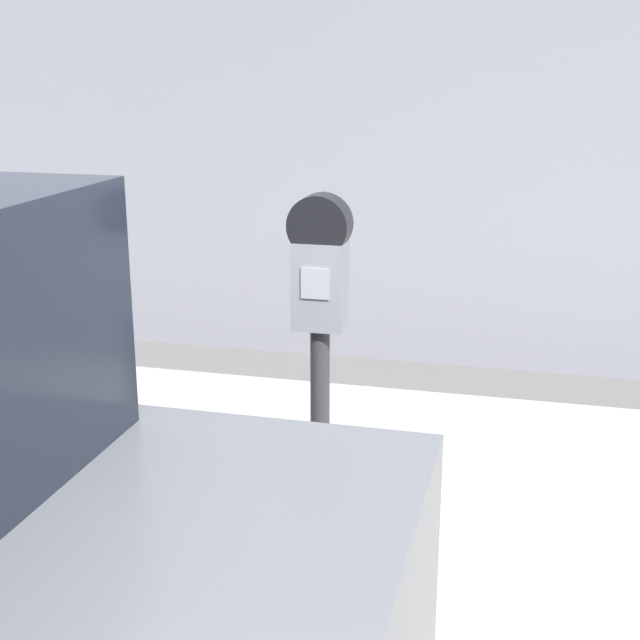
{
  "coord_description": "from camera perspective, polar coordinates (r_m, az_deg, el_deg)",
  "views": [
    {
      "loc": [
        0.68,
        -1.79,
        2.16
      ],
      "look_at": [
        -0.07,
        1.25,
        1.24
      ],
      "focal_mm": 50.0,
      "sensor_mm": 36.0,
      "label": 1
    }
  ],
  "objects": [
    {
      "name": "parking_meter",
      "position": [
        3.27,
        -0.0,
        -0.29
      ],
      "size": [
        0.22,
        0.15,
        1.6
      ],
      "color": "#2D2D30",
      "rests_on": "sidewalk"
    },
    {
      "name": "sidewalk",
      "position": [
        4.56,
        3.75,
        -11.21
      ],
      "size": [
        24.0,
        2.8,
        0.1
      ],
      "color": "#BCB7AD",
      "rests_on": "ground_plane"
    }
  ]
}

